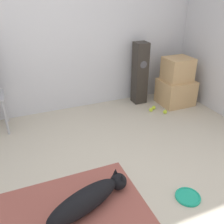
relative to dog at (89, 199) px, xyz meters
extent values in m
plane|color=#BCB29E|center=(0.04, 0.16, -0.13)|extent=(12.00, 12.00, 0.00)
cube|color=silver|center=(0.04, 2.26, 1.15)|extent=(8.00, 0.06, 2.55)
cube|color=#934C42|center=(-0.16, 0.01, -0.12)|extent=(1.41, 1.03, 0.01)
ellipsoid|color=black|center=(-0.05, -0.02, 0.00)|extent=(0.81, 0.46, 0.25)
sphere|color=black|center=(0.37, 0.13, -0.03)|extent=(0.18, 0.18, 0.18)
cone|color=black|center=(0.35, 0.18, 0.07)|extent=(0.06, 0.06, 0.08)
cone|color=black|center=(0.39, 0.09, 0.07)|extent=(0.06, 0.06, 0.08)
cylinder|color=#199E7A|center=(0.97, -0.25, -0.12)|extent=(0.26, 0.26, 0.02)
torus|color=#199E7A|center=(0.97, -0.25, -0.11)|extent=(0.25, 0.25, 0.02)
cube|color=tan|center=(2.17, 1.69, 0.09)|extent=(0.56, 0.50, 0.44)
cube|color=tan|center=(2.17, 1.71, 0.50)|extent=(0.45, 0.40, 0.39)
cube|color=#2D2823|center=(1.60, 2.01, 0.41)|extent=(0.22, 0.22, 1.08)
cylinder|color=#4C4C51|center=(1.60, 1.89, 0.60)|extent=(0.12, 0.00, 0.12)
cylinder|color=#A8A8AD|center=(-0.65, 1.73, 0.13)|extent=(0.04, 0.04, 0.52)
cylinder|color=#A8A8AD|center=(-0.65, 2.13, 0.13)|extent=(0.04, 0.04, 0.52)
sphere|color=#C6E033|center=(1.61, 1.57, -0.10)|extent=(0.07, 0.07, 0.07)
sphere|color=#C6E033|center=(1.69, 1.62, -0.10)|extent=(0.07, 0.07, 0.07)
sphere|color=#C6E033|center=(1.78, 1.41, -0.10)|extent=(0.07, 0.07, 0.07)
camera|label=1|loc=(-0.45, -1.67, 1.81)|focal=40.00mm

